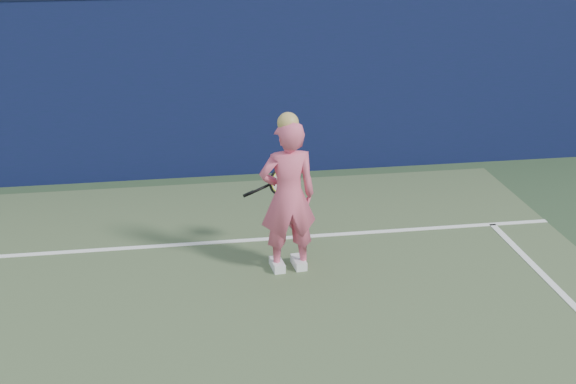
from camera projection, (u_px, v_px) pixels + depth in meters
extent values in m
cube|color=#0C1635|center=(95.00, 91.00, 10.93)|extent=(24.00, 0.40, 2.50)
imported|color=#DC5574|center=(288.00, 197.00, 8.38)|extent=(0.64, 0.45, 1.66)
sphere|color=tan|center=(288.00, 123.00, 8.09)|extent=(0.22, 0.22, 0.22)
cube|color=white|center=(299.00, 263.00, 8.69)|extent=(0.14, 0.29, 0.10)
cube|color=white|center=(277.00, 265.00, 8.63)|extent=(0.14, 0.29, 0.10)
torus|color=black|center=(281.00, 181.00, 8.81)|extent=(0.30, 0.20, 0.32)
torus|color=#CAE915|center=(281.00, 181.00, 8.81)|extent=(0.24, 0.16, 0.26)
cylinder|color=beige|center=(281.00, 181.00, 8.81)|extent=(0.24, 0.15, 0.26)
cylinder|color=black|center=(260.00, 189.00, 8.76)|extent=(0.28, 0.12, 0.10)
cylinder|color=black|center=(248.00, 194.00, 8.73)|extent=(0.13, 0.08, 0.07)
cube|color=white|center=(90.00, 251.00, 9.06)|extent=(11.00, 0.08, 0.01)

